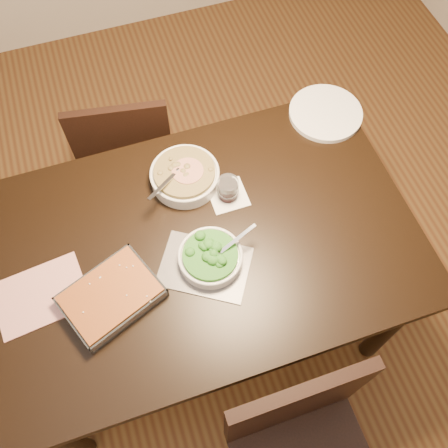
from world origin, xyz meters
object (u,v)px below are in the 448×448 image
at_px(baking_dish, 111,296).
at_px(dinner_plate, 326,113).
at_px(chair_far, 127,148).
at_px(broccoli_bowl, 210,257).
at_px(wine_tumbler, 228,188).
at_px(table, 201,254).
at_px(stew_bowl, 185,175).

distance_m(baking_dish, dinner_plate, 1.02).
bearing_deg(chair_far, broccoli_bowl, 110.14).
bearing_deg(wine_tumbler, broccoli_bowl, -121.64).
height_order(table, broccoli_bowl, broccoli_bowl).
relative_size(baking_dish, chair_far, 0.41).
relative_size(table, baking_dish, 4.21).
distance_m(wine_tumbler, chair_far, 0.69).
height_order(broccoli_bowl, dinner_plate, broccoli_bowl).
xyz_separation_m(broccoli_bowl, wine_tumbler, (0.13, 0.21, 0.02)).
bearing_deg(chair_far, stew_bowl, 118.88).
height_order(broccoli_bowl, wine_tumbler, wine_tumbler).
bearing_deg(baking_dish, table, -3.44).
bearing_deg(broccoli_bowl, wine_tumbler, 58.36).
bearing_deg(stew_bowl, table, -95.70).
xyz_separation_m(stew_bowl, dinner_plate, (0.58, 0.11, -0.02)).
distance_m(broccoli_bowl, baking_dish, 0.32).
xyz_separation_m(stew_bowl, broccoli_bowl, (-0.01, -0.31, -0.00)).
xyz_separation_m(wine_tumbler, chair_far, (-0.27, 0.54, -0.34)).
height_order(table, wine_tumbler, wine_tumbler).
height_order(baking_dish, wine_tumbler, wine_tumbler).
height_order(dinner_plate, chair_far, chair_far).
xyz_separation_m(dinner_plate, chair_far, (-0.73, 0.32, -0.30)).
xyz_separation_m(table, dinner_plate, (0.60, 0.35, 0.10)).
distance_m(broccoli_bowl, dinner_plate, 0.73).
bearing_deg(baking_dish, dinner_plate, 4.97).
distance_m(stew_bowl, baking_dish, 0.48).
xyz_separation_m(table, stew_bowl, (0.02, 0.24, 0.13)).
relative_size(table, broccoli_bowl, 6.18).
distance_m(wine_tumbler, dinner_plate, 0.51).
height_order(table, baking_dish, baking_dish).
xyz_separation_m(baking_dish, wine_tumbler, (0.45, 0.24, 0.02)).
xyz_separation_m(stew_bowl, wine_tumbler, (0.12, -0.10, 0.01)).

